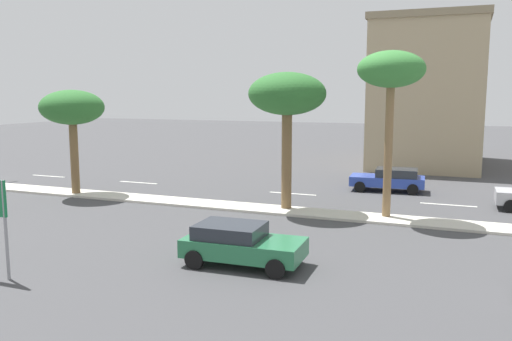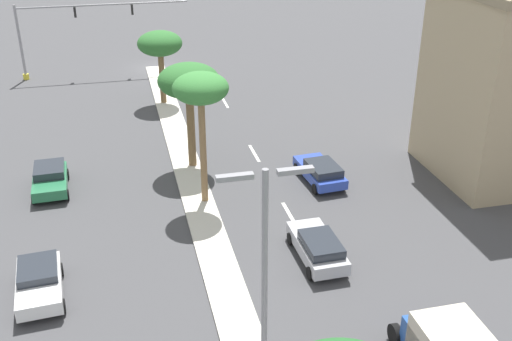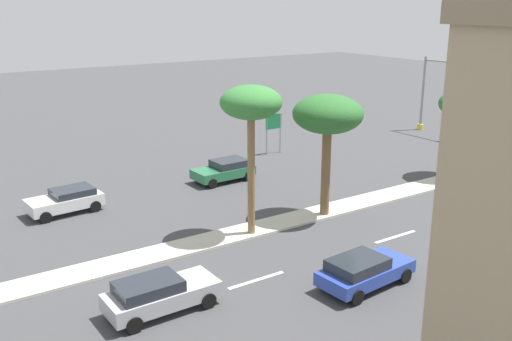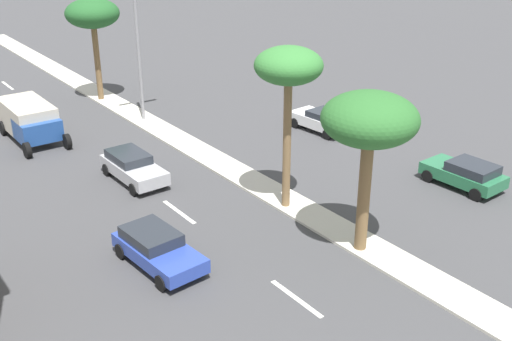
# 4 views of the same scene
# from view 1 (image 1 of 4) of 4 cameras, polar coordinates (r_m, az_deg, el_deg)

# --- Properties ---
(ground_plane) EXTENTS (160.00, 160.00, 0.00)m
(ground_plane) POSITION_cam_1_polar(r_m,az_deg,el_deg) (24.88, 18.66, -5.53)
(ground_plane) COLOR #424244
(lane_stripe_outboard) EXTENTS (0.20, 2.80, 0.01)m
(lane_stripe_outboard) POSITION_cam_1_polar(r_m,az_deg,el_deg) (40.05, -21.36, -0.56)
(lane_stripe_outboard) COLOR silver
(lane_stripe_outboard) RESTS_ON ground
(lane_stripe_mid) EXTENTS (0.20, 2.80, 0.01)m
(lane_stripe_mid) POSITION_cam_1_polar(r_m,az_deg,el_deg) (35.42, -12.50, -1.27)
(lane_stripe_mid) COLOR silver
(lane_stripe_mid) RESTS_ON ground
(lane_stripe_left) EXTENTS (0.20, 2.80, 0.01)m
(lane_stripe_left) POSITION_cam_1_polar(r_m,az_deg,el_deg) (30.84, 3.94, -2.49)
(lane_stripe_left) COLOR silver
(lane_stripe_left) RESTS_ON ground
(lane_stripe_right) EXTENTS (0.20, 2.80, 0.01)m
(lane_stripe_right) POSITION_cam_1_polar(r_m,az_deg,el_deg) (29.45, 19.90, -3.48)
(lane_stripe_right) COLOR silver
(lane_stripe_right) RESTS_ON ground
(commercial_building) EXTENTS (13.53, 8.37, 11.48)m
(commercial_building) POSITION_cam_1_polar(r_m,az_deg,el_deg) (45.76, 18.14, 7.86)
(commercial_building) COLOR tan
(commercial_building) RESTS_ON ground
(palm_tree_inboard) EXTENTS (3.53, 3.53, 5.83)m
(palm_tree_inboard) POSITION_cam_1_polar(r_m,az_deg,el_deg) (31.59, -19.11, 6.24)
(palm_tree_inboard) COLOR brown
(palm_tree_inboard) RESTS_ON median_curb
(palm_tree_front) EXTENTS (3.76, 3.76, 6.65)m
(palm_tree_front) POSITION_cam_1_polar(r_m,az_deg,el_deg) (25.88, 3.36, 7.94)
(palm_tree_front) COLOR brown
(palm_tree_front) RESTS_ON median_curb
(palm_tree_leading) EXTENTS (3.01, 3.01, 7.52)m
(palm_tree_leading) POSITION_cam_1_polar(r_m,az_deg,el_deg) (24.81, 14.28, 10.04)
(palm_tree_leading) COLOR olive
(palm_tree_leading) RESTS_ON median_curb
(sedan_blue_right) EXTENTS (2.24, 4.39, 1.36)m
(sedan_blue_right) POSITION_cam_1_polar(r_m,az_deg,el_deg) (32.45, 14.14, -0.88)
(sedan_blue_right) COLOR #2D47AD
(sedan_blue_right) RESTS_ON ground
(sedan_green_rear) EXTENTS (2.16, 4.07, 1.39)m
(sedan_green_rear) POSITION_cam_1_polar(r_m,az_deg,el_deg) (18.04, -1.68, -7.81)
(sedan_green_rear) COLOR #287047
(sedan_green_rear) RESTS_ON ground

